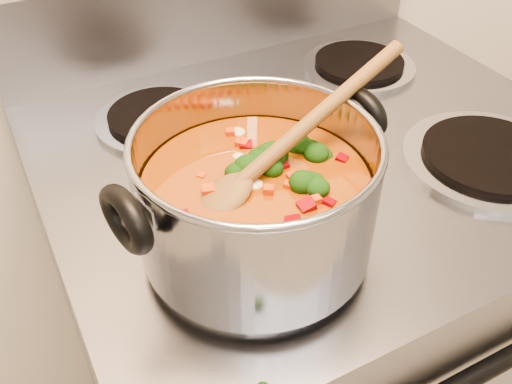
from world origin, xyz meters
TOP-DOWN VIEW (x-y plane):
  - electric_range at (0.07, 1.16)m, footprint 0.77×0.70m
  - stockpot at (-0.11, 1.00)m, footprint 0.32×0.26m
  - wooden_spoon at (-0.09, 1.01)m, footprint 0.30×0.10m
  - cooktop_crumbs at (-0.30, 1.00)m, footprint 0.01×0.17m

SIDE VIEW (x-z plane):
  - electric_range at x=0.07m, z-range -0.07..1.01m
  - cooktop_crumbs at x=-0.30m, z-range 0.92..0.93m
  - stockpot at x=-0.11m, z-range 0.92..1.08m
  - wooden_spoon at x=-0.09m, z-range 0.99..1.10m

